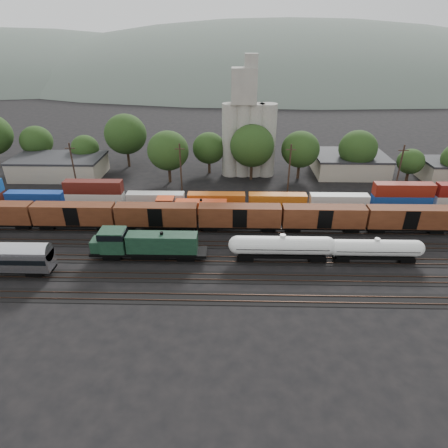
{
  "coord_description": "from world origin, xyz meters",
  "views": [
    {
      "loc": [
        -0.59,
        -56.95,
        33.61
      ],
      "look_at": [
        -1.95,
        2.0,
        3.0
      ],
      "focal_mm": 30.0,
      "sensor_mm": 36.0,
      "label": 1
    }
  ],
  "objects_px": {
    "orange_locomotive": "(187,208)",
    "tank_car_a": "(282,246)",
    "green_locomotive": "(142,244)",
    "grain_silo": "(248,132)"
  },
  "relations": [
    {
      "from": "tank_car_a",
      "to": "grain_silo",
      "type": "relative_size",
      "value": 0.6
    },
    {
      "from": "grain_silo",
      "to": "tank_car_a",
      "type": "bearing_deg",
      "value": -84.05
    },
    {
      "from": "orange_locomotive",
      "to": "tank_car_a",
      "type": "bearing_deg",
      "value": -41.33
    },
    {
      "from": "green_locomotive",
      "to": "tank_car_a",
      "type": "xyz_separation_m",
      "value": [
        22.62,
        0.0,
        -0.14
      ]
    },
    {
      "from": "orange_locomotive",
      "to": "green_locomotive",
      "type": "bearing_deg",
      "value": -110.36
    },
    {
      "from": "green_locomotive",
      "to": "orange_locomotive",
      "type": "xyz_separation_m",
      "value": [
        5.57,
        15.0,
        -0.43
      ]
    },
    {
      "from": "tank_car_a",
      "to": "orange_locomotive",
      "type": "xyz_separation_m",
      "value": [
        -17.05,
        15.0,
        -0.29
      ]
    },
    {
      "from": "orange_locomotive",
      "to": "grain_silo",
      "type": "distance_m",
      "value": 30.29
    },
    {
      "from": "orange_locomotive",
      "to": "grain_silo",
      "type": "height_order",
      "value": "grain_silo"
    },
    {
      "from": "green_locomotive",
      "to": "tank_car_a",
      "type": "height_order",
      "value": "green_locomotive"
    }
  ]
}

